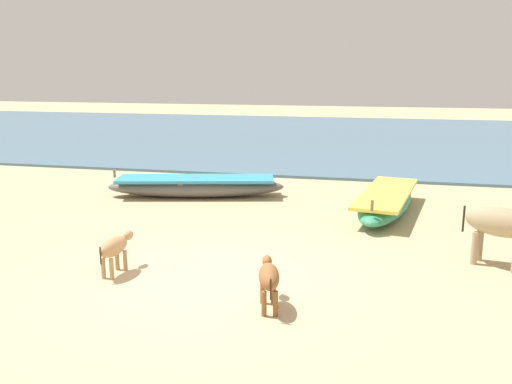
% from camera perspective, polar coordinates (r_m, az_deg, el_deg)
% --- Properties ---
extents(ground, '(80.00, 80.00, 0.00)m').
position_cam_1_polar(ground, '(8.11, -5.15, -9.29)').
color(ground, tan).
extents(sea_water, '(60.00, 20.00, 0.08)m').
position_cam_1_polar(sea_water, '(25.32, 7.62, 5.84)').
color(sea_water, slate).
rests_on(sea_water, ground).
extents(fishing_boat_1, '(4.41, 1.95, 0.68)m').
position_cam_1_polar(fishing_boat_1, '(13.30, -6.34, 0.63)').
color(fishing_boat_1, '#5B5651').
rests_on(fishing_boat_1, ground).
extents(fishing_boat_2, '(1.55, 3.91, 0.67)m').
position_cam_1_polar(fishing_boat_2, '(12.05, 13.55, -0.94)').
color(fishing_boat_2, '#338C66').
rests_on(fishing_boat_2, ground).
extents(cow_adult_dun, '(1.40, 0.94, 0.96)m').
position_cam_1_polar(cow_adult_dun, '(9.21, 24.62, -3.18)').
color(cow_adult_dun, tan).
rests_on(cow_adult_dun, ground).
extents(calf_near_tan, '(0.31, 0.91, 0.59)m').
position_cam_1_polar(calf_near_tan, '(8.46, -14.67, -5.66)').
color(calf_near_tan, tan).
rests_on(calf_near_tan, ground).
extents(calf_far_brown, '(0.43, 0.91, 0.60)m').
position_cam_1_polar(calf_far_brown, '(7.04, 1.36, -8.97)').
color(calf_far_brown, brown).
rests_on(calf_far_brown, ground).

